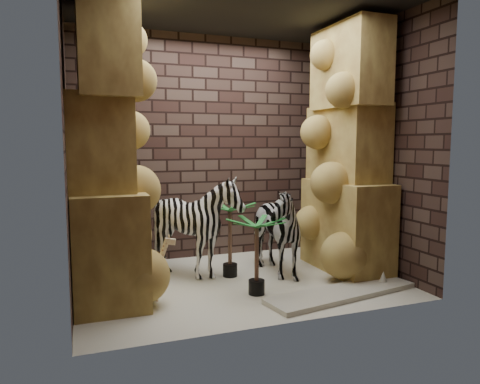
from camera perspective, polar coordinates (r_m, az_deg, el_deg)
name	(u,v)px	position (r m, az deg, el deg)	size (l,w,h in m)	color
floor	(238,282)	(5.14, -0.31, -11.44)	(3.50, 3.50, 0.00)	beige
ceiling	(237,7)	(5.10, -0.34, 22.63)	(3.50, 3.50, 0.00)	black
wall_back	(206,148)	(6.09, -4.35, 5.67)	(3.50, 3.50, 0.00)	black
wall_front	(288,151)	(3.74, 6.23, 5.24)	(3.50, 3.50, 0.00)	black
wall_left	(67,150)	(4.60, -21.35, 5.04)	(3.00, 3.00, 0.00)	black
wall_right	(371,148)	(5.73, 16.44, 5.39)	(3.00, 3.00, 0.00)	black
rock_pillar_left	(105,150)	(4.61, -16.99, 5.20)	(0.68, 1.30, 3.00)	#DAC560
rock_pillar_right	(348,149)	(5.54, 13.68, 5.44)	(0.58, 1.25, 3.00)	#DAC560
zebra_right	(270,222)	(5.31, 3.83, -3.86)	(0.57, 1.07, 1.26)	white
zebra_left	(196,231)	(5.20, -5.64, -5.02)	(0.97, 1.21, 1.09)	white
giraffe_toy	(147,268)	(4.54, -11.83, -9.53)	(0.35, 0.12, 0.68)	beige
palm_front	(230,239)	(5.22, -1.29, -6.09)	(0.36, 0.36, 0.89)	#196C21
palm_back	(257,256)	(4.63, 2.16, -8.20)	(0.36, 0.36, 0.81)	#196C21
surfboard	(342,293)	(4.82, 12.99, -12.51)	(1.71, 0.42, 0.05)	beige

